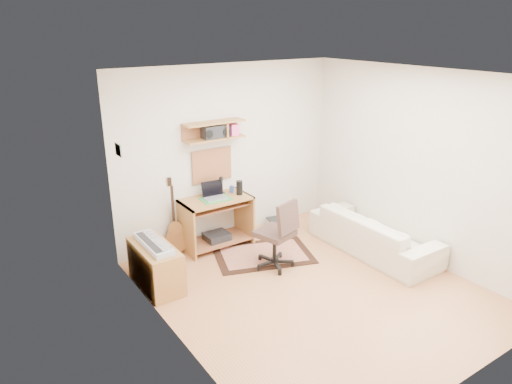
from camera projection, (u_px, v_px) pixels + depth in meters
floor at (313, 289)px, 5.85m from camera, size 3.60×4.00×0.01m
ceiling at (323, 75)px, 4.97m from camera, size 3.60×4.00×0.01m
back_wall at (228, 153)px, 6.97m from camera, size 3.60×0.01×2.60m
left_wall at (173, 226)px, 4.46m from camera, size 0.01×4.00×2.60m
right_wall at (419, 166)px, 6.36m from camera, size 0.01×4.00×2.60m
wall_shelf at (214, 131)px, 6.58m from camera, size 0.90×0.25×0.26m
cork_board at (212, 165)px, 6.84m from camera, size 0.64×0.03×0.49m
wall_photo at (119, 150)px, 5.50m from camera, size 0.02×0.20×0.15m
desk at (216, 222)px, 6.86m from camera, size 1.00×0.55×0.75m
laptop at (215, 191)px, 6.67m from camera, size 0.34×0.34×0.24m
speaker at (239, 188)px, 6.86m from camera, size 0.09×0.09×0.21m
desk_lamp at (222, 184)px, 6.90m from camera, size 0.09×0.09×0.27m
pencil_cup at (232, 189)px, 6.97m from camera, size 0.07×0.07×0.10m
boombox at (215, 132)px, 6.59m from camera, size 0.37×0.17×0.19m
rug at (263, 254)px, 6.71m from camera, size 1.57×1.29×0.02m
task_chair at (275, 233)px, 6.23m from camera, size 0.62×0.62×0.98m
cabinet at (155, 266)px, 5.84m from camera, size 0.40×0.90×0.55m
music_keyboard at (154, 244)px, 5.73m from camera, size 0.23×0.75×0.07m
guitar at (175, 217)px, 6.60m from camera, size 0.35×0.29×1.12m
waste_basket at (166, 269)px, 5.98m from camera, size 0.36×0.36×0.33m
printer at (280, 223)px, 7.57m from camera, size 0.46×0.40×0.15m
sofa at (374, 227)px, 6.68m from camera, size 0.57×1.95×0.76m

